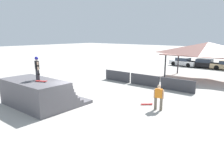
{
  "coord_description": "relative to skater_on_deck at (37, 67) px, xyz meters",
  "views": [
    {
      "loc": [
        10.36,
        -9.01,
        4.73
      ],
      "look_at": [
        -0.17,
        3.66,
        0.98
      ],
      "focal_mm": 35.0,
      "sensor_mm": 36.0,
      "label": 1
    }
  ],
  "objects": [
    {
      "name": "quarter_pipe_ramp",
      "position": [
        -0.13,
        0.07,
        -1.87
      ],
      "size": [
        4.93,
        4.17,
        1.78
      ],
      "color": "#565459",
      "rests_on": "ground"
    },
    {
      "name": "skateboard_on_deck",
      "position": [
        0.68,
        -0.17,
        -0.83
      ],
      "size": [
        0.81,
        0.5,
        0.09
      ],
      "rotation": [
        0.0,
        0.0,
        0.41
      ],
      "color": "red",
      "rests_on": "quarter_pipe_ramp"
    },
    {
      "name": "pavilion_shelter",
      "position": [
        5.8,
        16.26,
        0.55
      ],
      "size": [
        8.99,
        4.08,
        3.95
      ],
      "color": "#2D2D33",
      "rests_on": "ground"
    },
    {
      "name": "parked_car_black",
      "position": [
        3.09,
        24.91,
        -2.07
      ],
      "size": [
        4.55,
        1.8,
        1.27
      ],
      "rotation": [
        0.0,
        0.0,
        -0.0
      ],
      "color": "black",
      "rests_on": "ground"
    },
    {
      "name": "barrier_fence",
      "position": [
        2.29,
        9.7,
        -2.15
      ],
      "size": [
        9.57,
        0.12,
        1.05
      ],
      "color": "#3D3D42",
      "rests_on": "ground"
    },
    {
      "name": "parked_car_white",
      "position": [
        -0.05,
        24.81,
        -2.07
      ],
      "size": [
        4.35,
        2.33,
        1.27
      ],
      "rotation": [
        0.0,
        0.0,
        -0.16
      ],
      "color": "silver",
      "rests_on": "ground"
    },
    {
      "name": "ground_plane",
      "position": [
        2.44,
        1.28,
        -2.67
      ],
      "size": [
        160.0,
        160.0,
        0.0
      ],
      "primitive_type": "plane",
      "color": "#ADA8A0"
    },
    {
      "name": "bystander_walking",
      "position": [
        6.6,
        4.35,
        -1.75
      ],
      "size": [
        0.67,
        0.33,
        1.66
      ],
      "rotation": [
        0.0,
        0.0,
        3.4
      ],
      "color": "#6B6051",
      "rests_on": "ground"
    },
    {
      "name": "skater_on_deck",
      "position": [
        0.0,
        0.0,
        0.0
      ],
      "size": [
        0.67,
        0.35,
        1.55
      ],
      "rotation": [
        0.0,
        0.0,
        -0.33
      ],
      "color": "#2D2D33",
      "rests_on": "quarter_pipe_ramp"
    },
    {
      "name": "skateboard_on_ground",
      "position": [
        5.51,
        4.81,
        -2.61
      ],
      "size": [
        0.73,
        0.68,
        0.09
      ],
      "rotation": [
        0.0,
        0.0,
        0.74
      ],
      "color": "red",
      "rests_on": "ground"
    }
  ]
}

